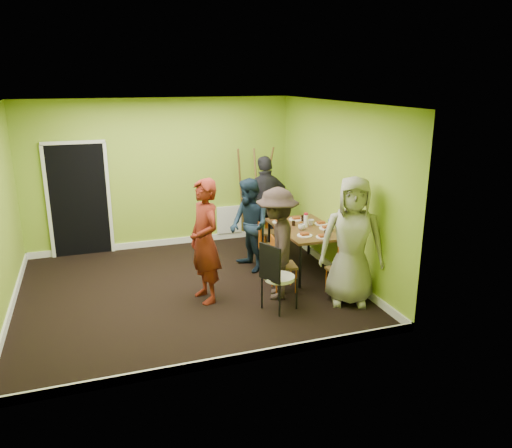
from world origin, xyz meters
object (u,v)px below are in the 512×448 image
Objects in this scene: blue_bottle at (330,226)px; person_left_far at (249,225)px; chair_bentwood at (276,274)px; person_front_end at (352,241)px; dining_table at (305,231)px; chair_back_end at (275,217)px; chair_left_near at (280,261)px; orange_bottle at (301,224)px; chair_front_end at (343,266)px; person_standing at (205,241)px; person_left_near at (277,244)px; thermos at (306,221)px; easel at (254,195)px; chair_left_far at (264,243)px; person_back_end at (266,204)px.

blue_bottle is 1.33m from person_left_far.
person_front_end reaches higher than chair_bentwood.
chair_back_end is at bearing 98.11° from dining_table.
chair_left_near is 1.82m from chair_back_end.
person_front_end reaches higher than orange_bottle.
chair_back_end is 1.05m from person_left_far.
chair_bentwood is 1.61m from person_left_far.
chair_front_end is 0.46× the size of person_front_end.
person_standing is (-1.82, -0.73, 0.12)m from orange_bottle.
dining_table is at bearing -69.12° from orange_bottle.
orange_bottle is 1.24m from person_left_near.
chair_back_end is (-0.15, 1.06, -0.03)m from dining_table.
chair_back_end is at bearing -177.10° from person_left_near.
person_standing reaches higher than person_left_far.
person_front_end is at bearing -86.67° from thermos.
easel reaches higher than chair_left_near.
person_front_end is (-0.19, -1.03, 0.08)m from blue_bottle.
blue_bottle is 0.11× the size of person_front_end.
chair_bentwood is 0.60× the size of person_left_near.
blue_bottle is (0.93, -0.57, 0.37)m from chair_left_far.
person_left_near is (-0.92, 0.33, 0.35)m from chair_front_end.
chair_back_end is 0.96× the size of chair_bentwood.
chair_left_far is at bearing -167.02° from person_left_near.
chair_left_far is at bearing 160.35° from dining_table.
chair_bentwood reaches higher than chair_left_far.
chair_front_end is at bearing -84.09° from orange_bottle.
chair_left_far is 11.88× the size of orange_bottle.
person_back_end reaches higher than chair_front_end.
chair_left_far is 0.46× the size of person_front_end.
dining_table is 0.46m from blue_bottle.
chair_bentwood is 1.69m from thermos.
person_front_end is (0.09, -1.37, 0.23)m from dining_table.
dining_table is 0.84× the size of person_back_end.
chair_left_near is 0.46× the size of easel.
thermos is 0.12m from orange_bottle.
chair_front_end is at bearing -82.50° from easel.
person_left_near is (-0.83, -0.84, 0.13)m from dining_table.
chair_bentwood is (-0.86, -2.34, -0.12)m from chair_back_end.
person_standing is (-1.56, -2.42, -0.02)m from easel.
person_front_end reaches higher than person_standing.
chair_front_end is 1.25m from thermos.
person_left_far is (-0.73, -0.74, 0.11)m from chair_back_end.
orange_bottle is at bearing -81.31° from easel.
chair_left_near reaches higher than dining_table.
chair_left_near is 2.54m from easel.
easel is 26.09× the size of orange_bottle.
easel is 1.05× the size of person_back_end.
thermos reaches higher than dining_table.
chair_left_far is 0.98m from chair_back_end.
person_left_far reaches higher than chair_left_far.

